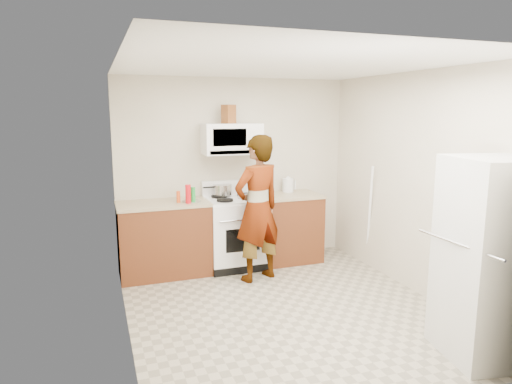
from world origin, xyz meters
name	(u,v)px	position (x,y,z in m)	size (l,w,h in m)	color
floor	(286,309)	(0.00, 0.00, 0.00)	(3.60, 3.60, 0.00)	gray
back_wall	(235,171)	(0.00, 1.79, 1.25)	(3.20, 0.02, 2.50)	beige
right_wall	(417,184)	(1.59, 0.00, 1.25)	(0.02, 3.60, 2.50)	beige
cabinet_left	(164,240)	(-1.04, 1.49, 0.45)	(1.12, 0.62, 0.90)	#5B2915
counter_left	(163,204)	(-1.04, 1.49, 0.92)	(1.14, 0.64, 0.04)	#9B8B69
cabinet_right	(289,228)	(0.68, 1.49, 0.45)	(0.80, 0.62, 0.90)	#5B2915
counter_right	(289,195)	(0.68, 1.49, 0.92)	(0.82, 0.64, 0.04)	#9B8B69
gas_range	(235,231)	(-0.10, 1.48, 0.49)	(0.76, 0.65, 1.13)	white
microwave	(232,139)	(-0.10, 1.61, 1.70)	(0.76, 0.38, 0.40)	white
person	(258,209)	(0.02, 0.93, 0.89)	(0.65, 0.43, 1.79)	tan
fridge	(491,259)	(1.24, -1.40, 0.85)	(0.70, 0.70, 1.70)	#BBBCB7
kettle	(288,185)	(0.74, 1.66, 1.03)	(0.16, 0.16, 0.19)	silver
jug	(229,114)	(-0.15, 1.58, 2.02)	(0.14, 0.14, 0.24)	brown
saucepan	(223,190)	(-0.22, 1.66, 1.02)	(0.24, 0.24, 0.13)	#A9A8AD
tray	(249,196)	(0.07, 1.42, 0.96)	(0.25, 0.16, 0.05)	white
bottle_spray	(188,194)	(-0.75, 1.33, 1.05)	(0.07, 0.07, 0.23)	red
bottle_hot_sauce	(178,197)	(-0.86, 1.42, 1.01)	(0.05, 0.05, 0.14)	#DC4A18
bottle_green_cap	(193,195)	(-0.68, 1.38, 1.03)	(0.06, 0.06, 0.19)	#198C30
pot_lid	(192,201)	(-0.69, 1.42, 0.94)	(0.24, 0.24, 0.01)	silver
broom	(369,216)	(1.58, 0.89, 0.69)	(0.03, 0.03, 1.38)	white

